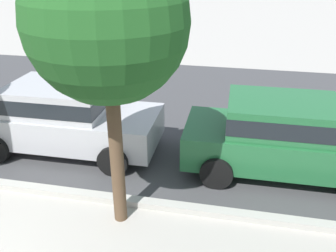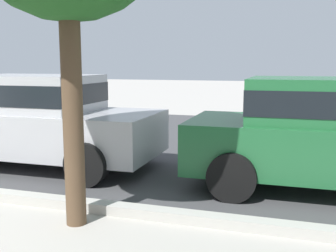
{
  "view_description": "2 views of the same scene",
  "coord_description": "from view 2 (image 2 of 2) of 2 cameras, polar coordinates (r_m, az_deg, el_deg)",
  "views": [
    {
      "loc": [
        4.03,
        -2.1,
        4.11
      ],
      "look_at": [
        2.66,
        4.61,
        0.8
      ],
      "focal_mm": 38.15,
      "sensor_mm": 36.0,
      "label": 1
    },
    {
      "loc": [
        4.51,
        -1.27,
        1.76
      ],
      "look_at": [
        2.66,
        4.61,
        0.8
      ],
      "focal_mm": 43.32,
      "sensor_mm": 36.0,
      "label": 2
    }
  ],
  "objects": [
    {
      "name": "parked_car_silver",
      "position": [
        7.29,
        -18.0,
        1.16
      ],
      "size": [
        4.11,
        1.95,
        1.56
      ],
      "color": "#B7B7BC",
      "rests_on": "ground"
    },
    {
      "name": "street_surface",
      "position": [
        10.01,
        -9.61,
        -1.39
      ],
      "size": [
        60.0,
        9.0,
        0.01
      ],
      "primitive_type": "cube",
      "color": "#424244",
      "rests_on": "ground"
    },
    {
      "name": "parked_car_green",
      "position": [
        5.97,
        22.48,
        -0.68
      ],
      "size": [
        4.11,
        1.95,
        1.56
      ],
      "color": "#236638",
      "rests_on": "ground"
    }
  ]
}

